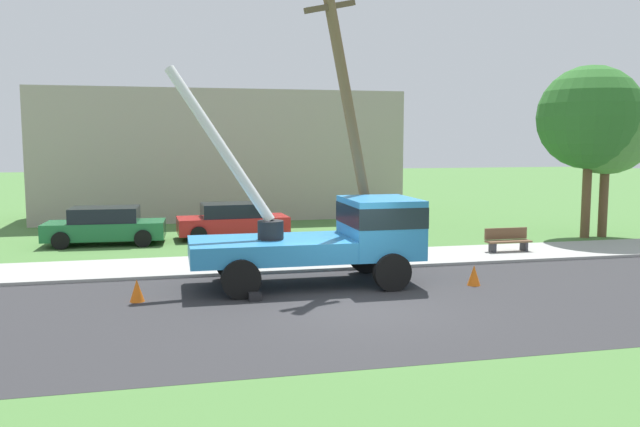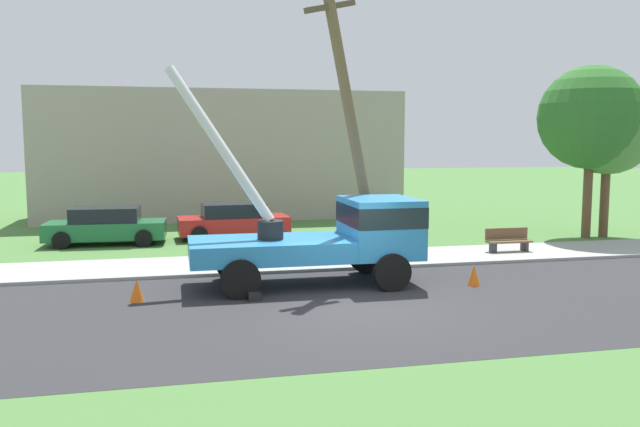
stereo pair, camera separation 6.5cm
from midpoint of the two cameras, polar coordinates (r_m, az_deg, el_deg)
name	(u,v)px [view 2 (the right image)]	position (r m, az deg, el deg)	size (l,w,h in m)	color
ground_plane	(280,235)	(27.16, -3.43, -1.90)	(120.00, 120.00, 0.00)	#477538
road_asphalt	(361,306)	(15.66, 3.76, -8.13)	(80.00, 8.33, 0.01)	#2B2B2D
sidewalk_strip	(312,261)	(21.03, -0.64, -4.21)	(80.00, 3.03, 0.10)	#9E9E99
utility_truck	(335,233)	(17.82, 1.40, -1.73)	(6.76, 3.20, 5.98)	#2D84C6
leaning_utility_pole	(351,121)	(19.21, 2.84, 8.17)	(2.79, 1.53, 8.80)	brown
traffic_cone_ahead	(474,275)	(18.22, 13.50, -5.33)	(0.36, 0.36, 0.56)	orange
traffic_cone_behind	(137,290)	(16.61, -15.73, -6.54)	(0.36, 0.36, 0.56)	orange
parked_sedan_green	(106,226)	(25.93, -18.25, -1.03)	(4.48, 2.15, 1.42)	#1E6638
parked_sedan_red	(233,221)	(26.44, -7.56, -0.62)	(4.49, 2.17, 1.42)	#B21E1E
park_bench	(508,241)	(23.48, 16.30, -2.33)	(1.60, 0.45, 0.90)	brown
roadside_tree_near	(608,128)	(28.79, 24.10, 6.91)	(3.82, 3.82, 6.38)	brown
roadside_tree_far	(591,118)	(28.29, 22.82, 7.76)	(4.14, 4.14, 6.93)	brown
lowrise_building_backdrop	(222,155)	(34.40, -8.58, 5.15)	(18.00, 6.00, 6.40)	#A5998C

